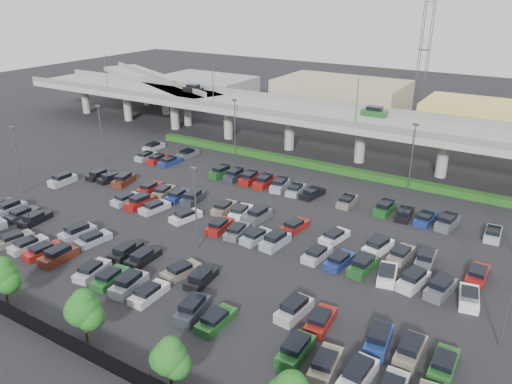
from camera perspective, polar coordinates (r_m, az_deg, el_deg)
ground at (r=65.87m, az=-2.39°, el=-3.61°), size 280.00×280.00×0.00m
overpass at (r=90.29m, az=8.87°, el=8.18°), size 150.00×13.00×15.80m
on_ramp at (r=127.37m, az=-11.42°, el=12.15°), size 50.93×30.13×8.80m
hedge at (r=85.88m, az=6.92°, el=3.05°), size 66.00×1.60×1.10m
fence at (r=48.35m, az=-21.92°, el=-14.97°), size 70.00×0.10×2.00m
tree_row at (r=47.02m, az=-20.38°, el=-11.96°), size 65.07×3.66×5.94m
parked_cars at (r=63.05m, az=-4.10°, el=-4.28°), size 63.01×41.61×1.67m
light_poles at (r=67.12m, az=-4.46°, el=2.65°), size 66.90×48.38×10.30m
distant_buildings at (r=115.45m, az=20.58°, el=8.53°), size 138.00×24.00×9.00m
comm_tower at (r=127.01m, az=18.75°, el=15.41°), size 2.40×2.40×30.00m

